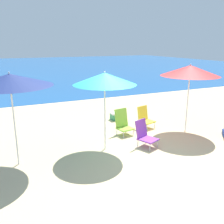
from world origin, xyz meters
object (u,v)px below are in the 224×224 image
object	(u,v)px
beach_chair_lime	(123,122)
beach_chair_purple	(145,134)
beach_umbrella_navy	(10,80)
beach_chair_yellow	(145,117)
cooler_box	(117,116)
beach_umbrella_red	(190,71)
beach_umbrella_teal	(105,79)

from	to	relation	value
beach_chair_lime	beach_chair_purple	distance (m)	1.14
beach_umbrella_navy	beach_chair_yellow	world-z (taller)	beach_umbrella_navy
beach_chair_lime	beach_chair_purple	xyz separation A→B (m)	(0.10, -1.14, -0.02)
beach_chair_lime	beach_chair_yellow	xyz separation A→B (m)	(0.98, 0.26, -0.02)
cooler_box	beach_chair_lime	bearing A→B (deg)	-109.46
beach_umbrella_red	beach_umbrella_navy	xyz separation A→B (m)	(-5.26, -0.18, 0.05)
beach_chair_yellow	beach_chair_lime	bearing A→B (deg)	179.52
beach_umbrella_red	beach_umbrella_navy	size ratio (longest dim) A/B	0.99
beach_umbrella_red	beach_chair_purple	distance (m)	2.57
beach_umbrella_red	beach_umbrella_teal	world-z (taller)	beach_umbrella_red
beach_umbrella_navy	cooler_box	xyz separation A→B (m)	(3.76, 2.28, -1.89)
beach_umbrella_teal	beach_chair_purple	size ratio (longest dim) A/B	2.85
beach_umbrella_red	beach_chair_lime	xyz separation A→B (m)	(-2.02, 0.63, -1.61)
beach_umbrella_teal	beach_chair_purple	distance (m)	1.93
beach_chair_lime	beach_chair_purple	size ratio (longest dim) A/B	1.07
beach_umbrella_teal	beach_chair_purple	bearing A→B (deg)	-15.64
beach_umbrella_navy	beach_umbrella_teal	world-z (taller)	beach_umbrella_navy
beach_chair_purple	beach_umbrella_navy	bearing A→B (deg)	153.29
beach_umbrella_navy	beach_chair_lime	size ratio (longest dim) A/B	2.75
beach_chair_lime	cooler_box	world-z (taller)	beach_chair_lime
beach_umbrella_navy	beach_umbrella_teal	distance (m)	2.26
beach_chair_lime	beach_umbrella_red	bearing A→B (deg)	-26.48
beach_umbrella_red	beach_umbrella_teal	xyz separation A→B (m)	(-3.00, -0.21, -0.06)
beach_umbrella_red	beach_chair_yellow	size ratio (longest dim) A/B	3.01
beach_umbrella_red	beach_umbrella_navy	bearing A→B (deg)	-178.02
beach_umbrella_navy	beach_umbrella_teal	size ratio (longest dim) A/B	1.04
cooler_box	beach_umbrella_teal	bearing A→B (deg)	-123.04
beach_umbrella_navy	beach_chair_purple	distance (m)	3.75
beach_chair_yellow	cooler_box	size ratio (longest dim) A/B	1.45
beach_umbrella_navy	cooler_box	size ratio (longest dim) A/B	4.38
beach_chair_lime	beach_umbrella_teal	bearing A→B (deg)	-148.56
beach_umbrella_navy	cooler_box	distance (m)	4.78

